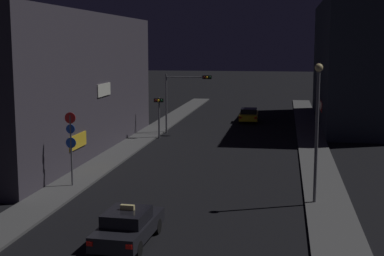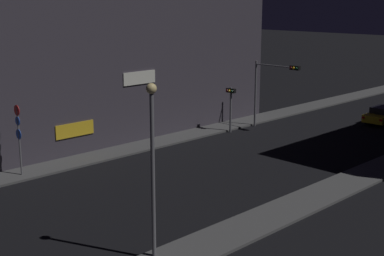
{
  "view_description": "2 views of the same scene",
  "coord_description": "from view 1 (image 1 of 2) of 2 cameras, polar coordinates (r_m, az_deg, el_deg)",
  "views": [
    {
      "loc": [
        4.76,
        -14.94,
        7.92
      ],
      "look_at": [
        -0.57,
        17.14,
        3.02
      ],
      "focal_mm": 52.38,
      "sensor_mm": 36.0,
      "label": 1
    },
    {
      "loc": [
        21.52,
        -0.07,
        9.96
      ],
      "look_at": [
        0.49,
        20.49,
        3.03
      ],
      "focal_mm": 51.07,
      "sensor_mm": 36.0,
      "label": 2
    }
  ],
  "objects": [
    {
      "name": "sidewalk_left",
      "position": [
        48.22,
        -4.84,
        -0.84
      ],
      "size": [
        2.28,
        66.3,
        0.13
      ],
      "primitive_type": "cube",
      "color": "#4C4C4C",
      "rests_on": "ground_plane"
    },
    {
      "name": "building_facade_left",
      "position": [
        42.26,
        -13.87,
        4.42
      ],
      "size": [
        7.58,
        27.01,
        10.09
      ],
      "color": "#3D3842",
      "rests_on": "ground_plane"
    },
    {
      "name": "building_facade_right",
      "position": [
        58.42,
        16.35,
        6.38
      ],
      "size": [
        7.12,
        23.98,
        12.08
      ],
      "color": "#282D38",
      "rests_on": "ground_plane"
    },
    {
      "name": "taxi",
      "position": [
        22.76,
        -6.51,
        -9.89
      ],
      "size": [
        2.0,
        4.53,
        1.62
      ],
      "color": "black",
      "rests_on": "ground_plane"
    },
    {
      "name": "sidewalk_right",
      "position": [
        46.81,
        12.08,
        -1.29
      ],
      "size": [
        2.28,
        66.3,
        0.13
      ],
      "primitive_type": "cube",
      "color": "#4C4C4C",
      "rests_on": "ground_plane"
    },
    {
      "name": "far_car",
      "position": [
        57.46,
        5.82,
        1.34
      ],
      "size": [
        1.89,
        4.49,
        1.42
      ],
      "color": "yellow",
      "rests_on": "ground_plane"
    },
    {
      "name": "sign_pole_left",
      "position": [
        31.5,
        -12.22,
        -1.36
      ],
      "size": [
        0.62,
        0.1,
        4.09
      ],
      "color": "slate",
      "rests_on": "sidewalk_left"
    },
    {
      "name": "traffic_light_left_kerb",
      "position": [
        47.02,
        -3.4,
        1.96
      ],
      "size": [
        0.8,
        0.42,
        3.49
      ],
      "color": "slate",
      "rests_on": "ground_plane"
    },
    {
      "name": "traffic_light_overhead",
      "position": [
        49.46,
        -0.88,
        3.82
      ],
      "size": [
        4.15,
        0.41,
        5.29
      ],
      "color": "slate",
      "rests_on": "ground_plane"
    },
    {
      "name": "street_lamp_near_block",
      "position": [
        27.9,
        12.63,
        0.98
      ],
      "size": [
        0.4,
        0.4,
        6.86
      ],
      "color": "slate",
      "rests_on": "sidewalk_right"
    }
  ]
}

